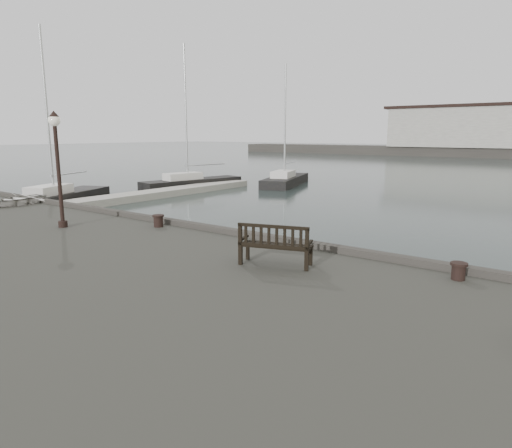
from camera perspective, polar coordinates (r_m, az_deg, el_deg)
The scene contains 10 objects.
ground at distance 13.99m, azimuth 5.12°, elevation -8.71°, with size 400.00×400.00×0.00m, color black.
pontoon at distance 34.53m, azimuth -14.80°, elevation 3.35°, with size 2.00×24.00×0.50m, color #B4B1A7.
bench at distance 11.26m, azimuth 2.43°, elevation -3.57°, with size 1.88×1.13×1.02m.
bollard_left at distance 16.26m, azimuth -12.11°, elevation 0.39°, with size 0.41×0.41×0.43m, color black.
bollard_right at distance 11.15m, azimuth 23.99°, elevation -5.41°, with size 0.37×0.37×0.39m, color black.
lamp_post at distance 16.98m, azimuth -23.61°, elevation 8.06°, with size 0.40×0.40×3.95m.
dinghy at distance 23.59m, azimuth -27.63°, elevation 2.78°, with size 1.79×2.50×0.52m, color silver.
yacht_a at distance 34.03m, azimuth -23.40°, elevation 2.67°, with size 5.48×9.01×12.13m.
yacht_b at distance 41.21m, azimuth -7.95°, elevation 4.83°, with size 3.95×9.85×12.78m.
yacht_d at distance 43.31m, azimuth 3.71°, elevation 5.20°, with size 5.18×9.40×11.51m.
Camera 1 is at (6.85, -11.23, 4.76)m, focal length 32.00 mm.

